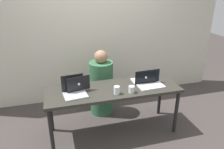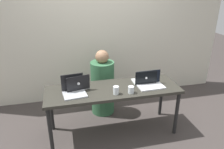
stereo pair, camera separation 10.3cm
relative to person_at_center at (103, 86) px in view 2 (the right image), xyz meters
The scene contains 10 objects.
ground_plane 0.75m from the person_at_center, 86.26° to the right, with size 12.00×12.00×0.00m, color #3E3735.
back_wall 1.06m from the person_at_center, 86.59° to the left, with size 4.74×0.10×2.67m, color beige.
desk 0.59m from the person_at_center, 86.26° to the right, with size 1.82×0.60×0.70m.
person_at_center is the anchor object (origin of this frame).
laptop_front_right 0.87m from the person_at_center, 48.33° to the right, with size 0.37×0.25×0.20m.
laptop_back_right 0.76m from the person_at_center, 44.11° to the right, with size 0.32×0.24×0.20m.
laptop_back_left 0.70m from the person_at_center, 132.69° to the right, with size 0.35×0.29×0.22m.
laptop_front_left 0.82m from the person_at_center, 129.41° to the right, with size 0.32×0.30×0.24m.
water_glass_right 0.83m from the person_at_center, 72.71° to the right, with size 0.08×0.08×0.09m.
water_glass_center 0.78m from the person_at_center, 87.04° to the right, with size 0.08×0.08×0.11m.
Camera 2 is at (-0.63, -2.59, 2.04)m, focal length 35.00 mm.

